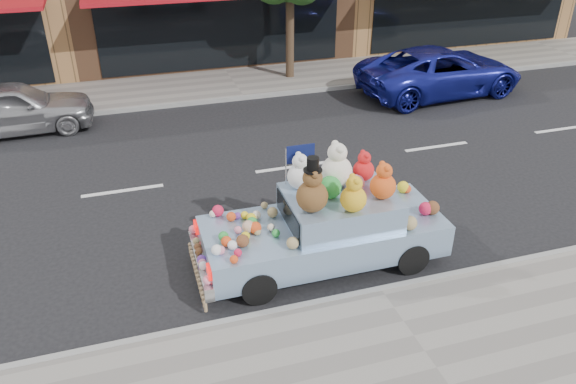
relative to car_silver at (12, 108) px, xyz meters
name	(u,v)px	position (x,y,z in m)	size (l,w,h in m)	color
ground	(291,167)	(6.60, -4.34, -0.71)	(120.00, 120.00, 0.00)	black
near_sidewalk	(424,354)	(6.60, -10.84, -0.65)	(60.00, 3.00, 0.12)	gray
far_sidewalk	(234,83)	(6.60, 2.16, -0.65)	(60.00, 3.00, 0.12)	gray
near_kerb	(380,291)	(6.60, -9.34, -0.65)	(60.00, 0.12, 0.13)	gray
far_kerb	(244,98)	(6.60, 0.66, -0.65)	(60.00, 0.12, 0.13)	gray
car_silver	(12,108)	(0.00, 0.00, 0.00)	(1.68, 4.17, 1.42)	#A7A7AC
car_blue	(440,71)	(12.77, -0.67, 0.04)	(2.49, 5.41, 1.50)	#1B2198
art_car	(325,224)	(6.02, -8.15, 0.09)	(4.50, 1.80, 2.32)	black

